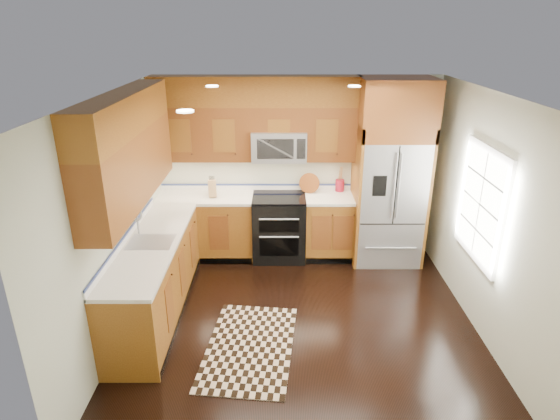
{
  "coord_description": "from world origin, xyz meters",
  "views": [
    {
      "loc": [
        -0.23,
        -4.59,
        3.25
      ],
      "look_at": [
        -0.24,
        0.6,
        1.17
      ],
      "focal_mm": 30.0,
      "sensor_mm": 36.0,
      "label": 1
    }
  ],
  "objects_px": {
    "refrigerator": "(390,174)",
    "range": "(279,227)",
    "knife_block": "(212,188)",
    "rug": "(250,346)",
    "utensil_crock": "(340,183)"
  },
  "relations": [
    {
      "from": "refrigerator",
      "to": "range",
      "type": "bearing_deg",
      "value": 178.6
    },
    {
      "from": "refrigerator",
      "to": "knife_block",
      "type": "distance_m",
      "value": 2.52
    },
    {
      "from": "knife_block",
      "to": "refrigerator",
      "type": "bearing_deg",
      "value": -1.75
    },
    {
      "from": "refrigerator",
      "to": "rug",
      "type": "distance_m",
      "value": 3.08
    },
    {
      "from": "refrigerator",
      "to": "knife_block",
      "type": "bearing_deg",
      "value": 178.25
    },
    {
      "from": "range",
      "to": "knife_block",
      "type": "height_order",
      "value": "knife_block"
    },
    {
      "from": "range",
      "to": "refrigerator",
      "type": "xyz_separation_m",
      "value": [
        1.55,
        -0.04,
        0.83
      ]
    },
    {
      "from": "refrigerator",
      "to": "knife_block",
      "type": "height_order",
      "value": "refrigerator"
    },
    {
      "from": "rug",
      "to": "knife_block",
      "type": "relative_size",
      "value": 4.96
    },
    {
      "from": "refrigerator",
      "to": "rug",
      "type": "bearing_deg",
      "value": -131.72
    },
    {
      "from": "utensil_crock",
      "to": "range",
      "type": "bearing_deg",
      "value": -163.38
    },
    {
      "from": "range",
      "to": "utensil_crock",
      "type": "height_order",
      "value": "utensil_crock"
    },
    {
      "from": "range",
      "to": "utensil_crock",
      "type": "distance_m",
      "value": 1.11
    },
    {
      "from": "range",
      "to": "rug",
      "type": "xyz_separation_m",
      "value": [
        -0.31,
        -2.13,
        -0.46
      ]
    },
    {
      "from": "range",
      "to": "utensil_crock",
      "type": "xyz_separation_m",
      "value": [
        0.89,
        0.27,
        0.6
      ]
    }
  ]
}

